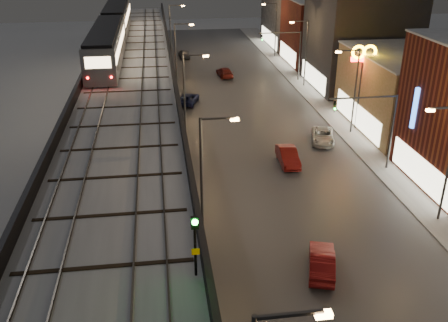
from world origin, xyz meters
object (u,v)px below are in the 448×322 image
car_near_white (322,262)px  car_onc_silver (288,157)px  car_mid_dark (225,73)px  car_mid_silver (188,99)px  car_far_white (184,54)px  subway_train (112,30)px  car_onc_dark (323,137)px  rail_signal (195,235)px

car_near_white → car_onc_silver: size_ratio=0.98×
car_near_white → car_mid_dark: car_near_white is taller
car_mid_silver → car_far_white: bearing=-74.9°
subway_train → car_onc_dark: 30.27m
car_far_white → car_near_white: bearing=90.6°
subway_train → car_near_white: subway_train is taller
subway_train → rail_signal: subway_train is taller
car_onc_silver → car_near_white: bearing=-94.6°
subway_train → car_mid_dark: size_ratio=8.37×
rail_signal → car_onc_dark: size_ratio=0.61×
rail_signal → car_onc_silver: bearing=66.5°
car_mid_dark → car_onc_silver: 31.16m
subway_train → car_near_white: 43.66m
car_far_white → car_onc_dark: car_far_white is taller
car_far_white → car_mid_dark: bearing=107.5°
car_mid_silver → car_mid_dark: size_ratio=1.01×
rail_signal → car_mid_dark: 56.34m
car_mid_dark → car_onc_silver: size_ratio=1.02×
car_near_white → subway_train: bearing=-52.7°
rail_signal → car_onc_silver: size_ratio=0.63×
car_mid_silver → car_mid_dark: car_mid_dark is taller
car_mid_dark → car_far_white: bearing=-73.5°
car_mid_dark → car_far_white: 14.16m
car_onc_silver → car_onc_dark: (4.86, 4.66, -0.09)m
rail_signal → car_mid_dark: bearing=80.9°
subway_train → car_near_white: bearing=-69.7°
car_mid_silver → rail_signal: bearing=104.4°
car_mid_dark → car_onc_dark: size_ratio=0.98×
car_mid_silver → car_onc_dark: bearing=149.3°
car_mid_silver → car_onc_silver: (7.92, -19.08, 0.10)m
car_mid_silver → car_onc_silver: bearing=130.3°
car_mid_dark → car_onc_dark: 27.23m
rail_signal → car_near_white: bearing=43.1°
car_near_white → car_far_white: bearing=-68.3°
subway_train → car_onc_dark: (21.66, -19.63, -7.84)m
car_near_white → car_onc_dark: size_ratio=0.94×
subway_train → car_far_white: subway_train is taller
rail_signal → car_onc_silver: (10.41, 23.94, -7.92)m
car_mid_silver → car_far_white: car_far_white is taller
car_near_white → car_onc_dark: bearing=-91.1°
rail_signal → car_near_white: rail_signal is taller
subway_train → rail_signal: bearing=-82.4°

